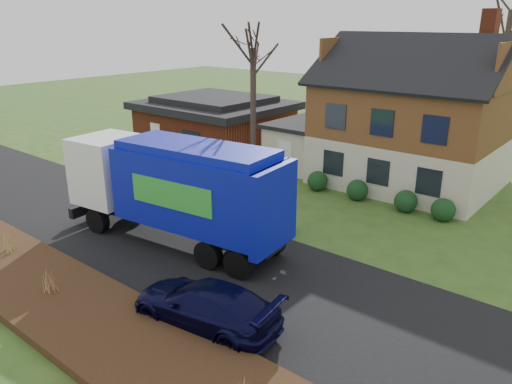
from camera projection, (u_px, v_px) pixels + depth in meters
The scene contains 11 objects.
ground at pixel (206, 259), 19.26m from camera, with size 120.00×120.00×0.00m, color #2F531B.
road at pixel (206, 259), 19.26m from camera, with size 80.00×7.00×0.02m, color black.
mulch_verge at pixel (84, 315), 15.35m from camera, with size 80.00×3.50×0.30m, color #301F10.
main_house at pixel (404, 111), 27.19m from camera, with size 12.95×8.95×9.26m.
ranch_house at pixel (215, 123), 35.36m from camera, with size 9.80×8.20×3.70m.
garbage_truck at pixel (177, 186), 19.86m from camera, with size 10.26×3.79×4.30m.
silver_sedan at pixel (248, 203), 22.88m from camera, with size 1.63×4.67×1.54m, color #AAADB1.
navy_wagon at pixel (205, 305), 14.86m from camera, with size 1.95×4.79×1.39m, color black.
tree_front_west at pixel (253, 25), 24.50m from camera, with size 3.46×3.46×10.29m.
grass_clump_west at pixel (10, 239), 19.05m from camera, with size 0.38×0.31×1.01m.
grass_clump_mid at pixel (50, 280), 16.23m from camera, with size 0.30×0.25×0.84m.
Camera 1 is at (12.52, -12.17, 8.75)m, focal length 35.00 mm.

